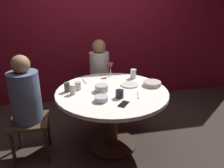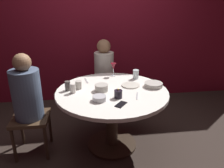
% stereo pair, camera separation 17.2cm
% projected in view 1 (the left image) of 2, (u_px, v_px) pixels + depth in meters
% --- Properties ---
extents(ground_plane, '(8.00, 8.00, 0.00)m').
position_uv_depth(ground_plane, '(112.00, 144.00, 2.75)').
color(ground_plane, '#2D231E').
extents(back_wall, '(6.00, 0.10, 2.60)m').
position_uv_depth(back_wall, '(94.00, 25.00, 3.63)').
color(back_wall, maroon).
rests_on(back_wall, ground).
extents(dining_table, '(1.27, 1.27, 0.74)m').
position_uv_depth(dining_table, '(112.00, 103.00, 2.54)').
color(dining_table, silver).
rests_on(dining_table, ground).
extents(seated_diner_left, '(0.40, 0.40, 1.20)m').
position_uv_depth(seated_diner_left, '(26.00, 98.00, 2.30)').
color(seated_diner_left, '#3F2D1E').
rests_on(seated_diner_left, ground).
extents(seated_diner_back, '(0.40, 0.40, 1.16)m').
position_uv_depth(seated_diner_back, '(99.00, 68.00, 3.34)').
color(seated_diner_back, '#3F2D1E').
rests_on(seated_diner_back, ground).
extents(candle_holder, '(0.09, 0.09, 0.11)m').
position_uv_depth(candle_holder, '(120.00, 94.00, 2.29)').
color(candle_holder, black).
rests_on(candle_holder, dining_table).
extents(wine_glass, '(0.08, 0.08, 0.18)m').
position_uv_depth(wine_glass, '(111.00, 67.00, 2.91)').
color(wine_glass, silver).
rests_on(wine_glass, dining_table).
extents(dinner_plate, '(0.21, 0.21, 0.01)m').
position_uv_depth(dinner_plate, '(130.00, 85.00, 2.63)').
color(dinner_plate, beige).
rests_on(dinner_plate, dining_table).
extents(cell_phone, '(0.14, 0.15, 0.01)m').
position_uv_depth(cell_phone, '(124.00, 104.00, 2.15)').
color(cell_phone, black).
rests_on(cell_phone, dining_table).
extents(bowl_serving_large, '(0.14, 0.14, 0.05)m').
position_uv_depth(bowl_serving_large, '(101.00, 99.00, 2.22)').
color(bowl_serving_large, '#B7B7BC').
rests_on(bowl_serving_large, dining_table).
extents(bowl_salad_center, '(0.15, 0.15, 0.07)m').
position_uv_depth(bowl_salad_center, '(102.00, 88.00, 2.45)').
color(bowl_salad_center, '#B2ADA3').
rests_on(bowl_salad_center, dining_table).
extents(bowl_small_white, '(0.21, 0.21, 0.05)m').
position_uv_depth(bowl_small_white, '(152.00, 84.00, 2.61)').
color(bowl_small_white, '#B2ADA3').
rests_on(bowl_small_white, dining_table).
extents(cup_near_candle, '(0.07, 0.07, 0.09)m').
position_uv_depth(cup_near_candle, '(78.00, 86.00, 2.49)').
color(cup_near_candle, '#B2ADA3').
rests_on(cup_near_candle, dining_table).
extents(cup_by_left_diner, '(0.06, 0.06, 0.11)m').
position_uv_depth(cup_by_left_diner, '(67.00, 87.00, 2.43)').
color(cup_by_left_diner, '#4C4742').
rests_on(cup_by_left_diner, dining_table).
extents(cup_by_right_diner, '(0.06, 0.06, 0.11)m').
position_uv_depth(cup_by_right_diner, '(73.00, 89.00, 2.37)').
color(cup_by_right_diner, silver).
rests_on(cup_by_right_diner, dining_table).
extents(cup_center_front, '(0.08, 0.08, 0.12)m').
position_uv_depth(cup_center_front, '(133.00, 74.00, 2.85)').
color(cup_center_front, silver).
rests_on(cup_center_front, dining_table).
extents(fork_near_plate, '(0.05, 0.18, 0.01)m').
position_uv_depth(fork_near_plate, '(84.00, 81.00, 2.75)').
color(fork_near_plate, '#B7B7BC').
rests_on(fork_near_plate, dining_table).
extents(knife_near_plate, '(0.06, 0.18, 0.01)m').
position_uv_depth(knife_near_plate, '(138.00, 95.00, 2.36)').
color(knife_near_plate, '#B7B7BC').
rests_on(knife_near_plate, dining_table).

